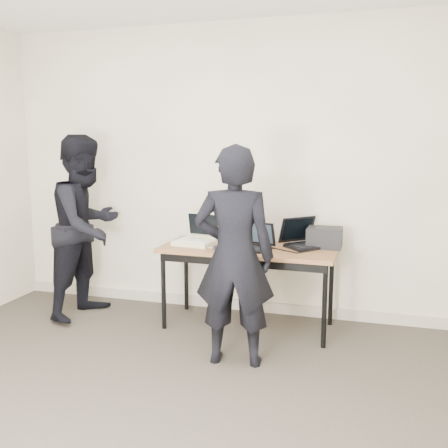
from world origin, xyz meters
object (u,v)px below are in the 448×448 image
at_px(laptop_center, 254,243).
at_px(leather_satchel, 235,227).
at_px(person_typist, 234,257).
at_px(equipment_box, 325,237).
at_px(laptop_beige, 197,238).
at_px(person_observer, 87,227).
at_px(desk, 248,254).
at_px(laptop_right, 304,240).

height_order(laptop_center, leather_satchel, leather_satchel).
bearing_deg(person_typist, leather_satchel, -82.85).
height_order(laptop_center, equipment_box, laptop_center).
distance_m(laptop_beige, laptop_center, 0.54).
relative_size(leather_satchel, person_observer, 0.22).
distance_m(desk, person_typist, 0.73).
relative_size(desk, laptop_right, 3.22).
height_order(laptop_beige, laptop_right, laptop_beige).
relative_size(desk, laptop_center, 4.25).
relative_size(laptop_center, leather_satchel, 0.95).
bearing_deg(laptop_beige, leather_satchel, 44.44).
xyz_separation_m(laptop_beige, equipment_box, (1.10, 0.17, 0.03)).
distance_m(desk, person_observer, 1.53).
bearing_deg(laptop_right, desk, 157.63).
bearing_deg(leather_satchel, person_observer, -162.05).
height_order(equipment_box, person_typist, person_typist).
bearing_deg(person_typist, laptop_center, -97.28).
distance_m(laptop_center, person_typist, 0.68).
relative_size(laptop_right, leather_satchel, 1.26).
bearing_deg(equipment_box, laptop_center, -157.88).
bearing_deg(laptop_center, desk, 166.39).
bearing_deg(equipment_box, leather_satchel, 177.48).
distance_m(laptop_beige, person_observer, 1.06).
distance_m(laptop_beige, leather_satchel, 0.36).
bearing_deg(laptop_right, person_typist, -156.55).
height_order(laptop_beige, leather_satchel, laptop_beige).
xyz_separation_m(laptop_right, equipment_box, (0.18, 0.02, 0.03)).
bearing_deg(laptop_center, leather_satchel, 149.92).
distance_m(laptop_beige, laptop_right, 0.94).
xyz_separation_m(desk, laptop_right, (0.45, 0.17, 0.12)).
bearing_deg(desk, person_typist, -83.42).
distance_m(desk, leather_satchel, 0.34).
height_order(desk, person_typist, person_typist).
bearing_deg(laptop_right, laptop_beige, 146.17).
height_order(desk, laptop_right, laptop_right).
distance_m(desk, laptop_right, 0.50).
bearing_deg(laptop_beige, person_observer, -164.93).
height_order(laptop_right, leather_satchel, leather_satchel).
bearing_deg(person_observer, leather_satchel, -67.29).
bearing_deg(laptop_center, equipment_box, 39.55).
xyz_separation_m(laptop_center, equipment_box, (0.57, 0.23, 0.03)).
height_order(laptop_beige, laptop_center, laptop_beige).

